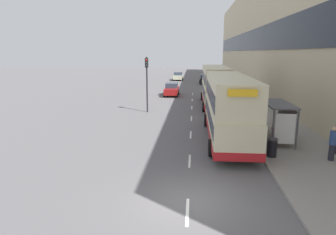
# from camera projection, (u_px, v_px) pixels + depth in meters

# --- Properties ---
(ground_plane) EXTENTS (220.00, 220.00, 0.00)m
(ground_plane) POSITION_uv_depth(u_px,v_px,m) (188.00, 202.00, 11.96)
(ground_plane) COLOR #5B595B
(pavement) EXTENTS (5.00, 93.00, 0.14)m
(pavement) POSITION_uv_depth(u_px,v_px,m) (233.00, 88.00, 48.87)
(pavement) COLOR gray
(pavement) RESTS_ON ground_plane
(terrace_facade) EXTENTS (3.10, 93.00, 16.99)m
(terrace_facade) POSITION_uv_depth(u_px,v_px,m) (261.00, 35.00, 46.73)
(terrace_facade) COLOR #C6B793
(terrace_facade) RESTS_ON ground_plane
(lane_mark_0) EXTENTS (0.12, 2.00, 0.01)m
(lane_mark_0) POSITION_uv_depth(u_px,v_px,m) (187.00, 212.00, 11.19)
(lane_mark_0) COLOR silver
(lane_mark_0) RESTS_ON ground_plane
(lane_mark_1) EXTENTS (0.12, 2.00, 0.01)m
(lane_mark_1) POSITION_uv_depth(u_px,v_px,m) (190.00, 161.00, 16.42)
(lane_mark_1) COLOR silver
(lane_mark_1) RESTS_ON ground_plane
(lane_mark_2) EXTENTS (0.12, 2.00, 0.01)m
(lane_mark_2) POSITION_uv_depth(u_px,v_px,m) (191.00, 135.00, 21.65)
(lane_mark_2) COLOR silver
(lane_mark_2) RESTS_ON ground_plane
(lane_mark_3) EXTENTS (0.12, 2.00, 0.01)m
(lane_mark_3) POSITION_uv_depth(u_px,v_px,m) (191.00, 118.00, 26.88)
(lane_mark_3) COLOR silver
(lane_mark_3) RESTS_ON ground_plane
(lane_mark_4) EXTENTS (0.12, 2.00, 0.01)m
(lane_mark_4) POSITION_uv_depth(u_px,v_px,m) (192.00, 108.00, 32.10)
(lane_mark_4) COLOR silver
(lane_mark_4) RESTS_ON ground_plane
(lane_mark_5) EXTENTS (0.12, 2.00, 0.01)m
(lane_mark_5) POSITION_uv_depth(u_px,v_px,m) (192.00, 100.00, 37.33)
(lane_mark_5) COLOR silver
(lane_mark_5) RESTS_ON ground_plane
(lane_mark_6) EXTENTS (0.12, 2.00, 0.01)m
(lane_mark_6) POSITION_uv_depth(u_px,v_px,m) (192.00, 94.00, 42.56)
(lane_mark_6) COLOR silver
(lane_mark_6) RESTS_ON ground_plane
(bus_shelter) EXTENTS (1.60, 4.20, 2.48)m
(bus_shelter) POSITION_uv_depth(u_px,v_px,m) (281.00, 115.00, 19.19)
(bus_shelter) COLOR #4C4C51
(bus_shelter) RESTS_ON ground_plane
(double_decker_bus_near) EXTENTS (2.85, 11.11, 4.30)m
(double_decker_bus_near) POSITION_uv_depth(u_px,v_px,m) (228.00, 107.00, 19.91)
(double_decker_bus_near) COLOR beige
(double_decker_bus_near) RESTS_ON ground_plane
(double_decker_bus_ahead) EXTENTS (2.85, 11.33, 4.30)m
(double_decker_bus_ahead) POSITION_uv_depth(u_px,v_px,m) (215.00, 85.00, 32.80)
(double_decker_bus_ahead) COLOR beige
(double_decker_bus_ahead) RESTS_ON ground_plane
(car_0) EXTENTS (2.09, 4.46, 1.69)m
(car_0) POSITION_uv_depth(u_px,v_px,m) (178.00, 76.00, 63.29)
(car_0) COLOR #B7B799
(car_0) RESTS_ON ground_plane
(car_1) EXTENTS (1.98, 4.58, 1.71)m
(car_1) POSITION_uv_depth(u_px,v_px,m) (172.00, 89.00, 40.98)
(car_1) COLOR maroon
(car_1) RESTS_ON ground_plane
(car_2) EXTENTS (2.01, 4.09, 1.74)m
(car_2) POSITION_uv_depth(u_px,v_px,m) (205.00, 79.00, 56.41)
(car_2) COLOR black
(car_2) RESTS_ON ground_plane
(pedestrian_1) EXTENTS (0.37, 0.37, 1.86)m
(pedestrian_1) POSITION_uv_depth(u_px,v_px,m) (333.00, 143.00, 15.93)
(pedestrian_1) COLOR #23232D
(pedestrian_1) RESTS_ON ground_plane
(litter_bin) EXTENTS (0.55, 0.55, 1.05)m
(litter_bin) POSITION_uv_depth(u_px,v_px,m) (272.00, 147.00, 16.59)
(litter_bin) COLOR black
(litter_bin) RESTS_ON ground_plane
(traffic_light_far_kerb) EXTENTS (0.30, 0.32, 5.39)m
(traffic_light_far_kerb) POSITION_uv_depth(u_px,v_px,m) (147.00, 76.00, 29.00)
(traffic_light_far_kerb) COLOR black
(traffic_light_far_kerb) RESTS_ON ground_plane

